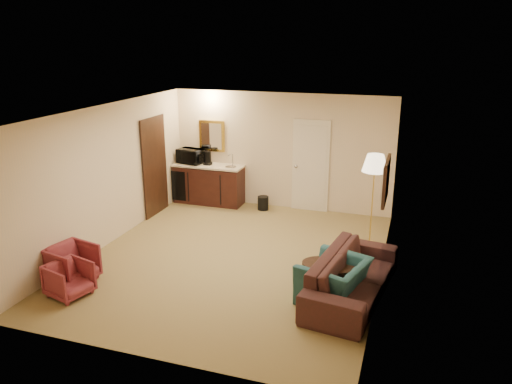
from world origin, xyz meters
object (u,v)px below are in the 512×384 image
rose_chair_far (72,262)px  waste_bin (263,203)px  sofa (353,269)px  teal_armchair (334,274)px  coffee_maker (207,158)px  rose_chair_near (69,278)px  coffee_table (329,278)px  wetbar_cabinet (209,184)px  microwave (191,155)px  floor_lamp (372,200)px

rose_chair_far → waste_bin: size_ratio=2.18×
sofa → waste_bin: (-2.45, 3.35, -0.30)m
teal_armchair → coffee_maker: (-3.57, 3.64, 0.65)m
rose_chair_near → coffee_table: size_ratio=0.70×
wetbar_cabinet → waste_bin: wetbar_cabinet is taller
microwave → coffee_maker: bearing=8.5°
sofa → coffee_table: (-0.35, 0.00, -0.21)m
rose_chair_near → floor_lamp: floor_lamp is taller
rose_chair_near → waste_bin: size_ratio=1.90×
teal_armchair → coffee_table: bearing=-137.3°
teal_armchair → rose_chair_far: 4.11m
coffee_table → floor_lamp: size_ratio=0.48×
teal_armchair → floor_lamp: (0.30, 2.30, 0.45)m
rose_chair_far → coffee_table: size_ratio=0.80×
rose_chair_near → coffee_table: (3.70, 1.30, -0.05)m
sofa → coffee_table: 0.41m
wetbar_cabinet → rose_chair_near: size_ratio=2.80×
wetbar_cabinet → rose_chair_near: wetbar_cabinet is taller
wetbar_cabinet → microwave: (-0.46, 0.04, 0.66)m
rose_chair_near → waste_bin: bearing=-3.6°
rose_chair_near → sofa: bearing=-56.8°
teal_armchair → waste_bin: teal_armchair is taller
waste_bin → teal_armchair: bearing=-58.2°
teal_armchair → microwave: 5.47m
teal_armchair → rose_chair_far: bearing=-64.1°
teal_armchair → rose_chair_near: bearing=-57.7°
wetbar_cabinet → rose_chair_near: 4.73m
coffee_table → coffee_maker: size_ratio=2.66×
sofa → wetbar_cabinet: bearing=56.2°
wetbar_cabinet → sofa: 5.11m
floor_lamp → microwave: 4.52m
teal_armchair → floor_lamp: 2.36m
sofa → coffee_maker: size_ratio=7.31×
coffee_table → floor_lamp: bearing=79.2°
sofa → rose_chair_near: size_ratio=3.94×
wetbar_cabinet → coffee_maker: bearing=146.0°
coffee_table → microwave: microwave is taller
rose_chair_near → microwave: 4.84m
teal_armchair → floor_lamp: floor_lamp is taller
rose_chair_far → coffee_table: bearing=-64.7°
coffee_table → coffee_maker: 4.96m
coffee_table → wetbar_cabinet: bearing=135.3°
wetbar_cabinet → waste_bin: bearing=-3.0°
coffee_table → waste_bin: bearing=122.1°
wetbar_cabinet → microwave: size_ratio=2.74×
coffee_table → waste_bin: 3.95m
coffee_table → coffee_maker: bearing=135.3°
coffee_table → microwave: size_ratio=1.40×
rose_chair_near → floor_lamp: 5.36m
rose_chair_near → rose_chair_far: bearing=47.4°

